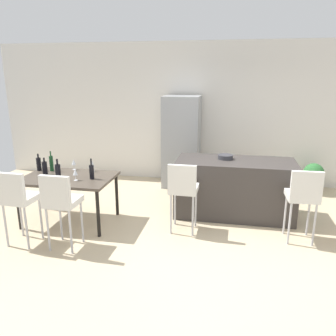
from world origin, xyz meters
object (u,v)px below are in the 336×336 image
Objects in this scene: bar_chair_middle at (303,194)px; wine_bottle_end at (51,163)px; wine_bottle_right at (45,168)px; potted_plant at (313,176)px; wine_glass_far at (92,164)px; wine_bottle_near at (92,172)px; refrigerator at (182,142)px; fruit_bowl at (225,157)px; wine_bottle_left at (58,172)px; wine_bottle_middle at (39,164)px; dining_chair_near at (17,196)px; dining_chair_far at (61,200)px; bar_chair_left at (183,187)px; dining_table at (68,181)px; wine_glass_inner at (75,172)px; kitchen_island at (234,188)px; wine_glass_corner at (74,162)px.

wine_bottle_end is at bearing 175.92° from bar_chair_middle.
potted_plant is (4.43, 2.10, -0.50)m from wine_bottle_right.
wine_glass_far is at bearing 25.21° from wine_bottle_right.
wine_bottle_near is at bearing -5.39° from wine_bottle_right.
refrigerator reaches higher than wine_bottle_near.
fruit_bowl is at bearing -142.63° from potted_plant.
wine_bottle_left is 2.75m from refrigerator.
bar_chair_middle is 3.19m from wine_glass_far.
wine_bottle_middle is 0.15× the size of refrigerator.
bar_chair_middle is 1.77× the size of potted_plant.
dining_chair_near is 0.57× the size of refrigerator.
wine_bottle_near reaches higher than dining_chair_far.
bar_chair_left is 3.14m from potted_plant.
refrigerator is at bearing 43.02° from wine_bottle_middle.
bar_chair_left is 1.07m from fruit_bowl.
dining_table is 7.88× the size of wine_glass_far.
dining_chair_near is 5.26m from potted_plant.
wine_bottle_end is 1.87× the size of wine_glass_far.
wine_glass_inner is 4.49m from potted_plant.
dining_table is (-2.51, -0.78, 0.21)m from kitchen_island.
wine_bottle_left is 0.53m from wine_glass_corner.
wine_bottle_left is (-2.59, -0.93, 0.40)m from kitchen_island.
potted_plant is (2.60, -0.01, -0.57)m from refrigerator.
dining_table is 0.44m from wine_glass_corner.
fruit_bowl is at bearing 12.39° from wine_bottle_end.
wine_bottle_near reaches higher than kitchen_island.
dining_table is 1.31× the size of dining_chair_near.
wine_glass_far and wine_glass_corner have the same top height.
bar_chair_middle reaches higher than dining_table.
fruit_bowl is (2.42, 1.00, 0.09)m from wine_bottle_left.
wine_bottle_right is 0.21m from wine_bottle_end.
wine_bottle_right is 0.86× the size of wine_bottle_near.
bar_chair_left is 1.00× the size of dining_chair_far.
bar_chair_left is 3.91× the size of wine_bottle_right.
kitchen_island is at bearing -51.62° from refrigerator.
wine_bottle_end is at bearing 160.67° from wine_bottle_near.
wine_bottle_end is at bearing 147.98° from dining_table.
wine_bottle_left is at bearing -50.38° from wine_bottle_end.
wine_bottle_middle is 0.67m from wine_bottle_left.
wine_bottle_near is at bearing -115.04° from refrigerator.
potted_plant is (4.03, 2.15, -0.33)m from dining_table.
wine_bottle_near is at bearing -14.77° from wine_bottle_middle.
kitchen_island is at bearing 138.36° from bar_chair_middle.
fruit_bowl is at bearing 32.29° from dining_chair_near.
wine_bottle_middle is 0.89× the size of wine_bottle_near.
bar_chair_middle is 2.27m from potted_plant.
fruit_bowl is at bearing 20.15° from dining_table.
wine_bottle_right reaches higher than wine_glass_corner.
wine_bottle_end is at bearing -167.61° from fruit_bowl.
dining_table is 5.69× the size of fruit_bowl.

